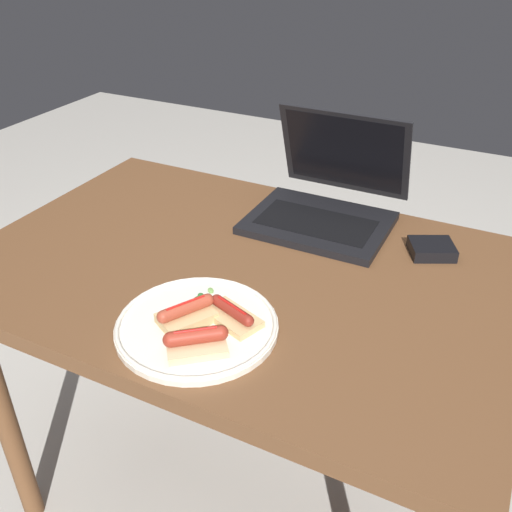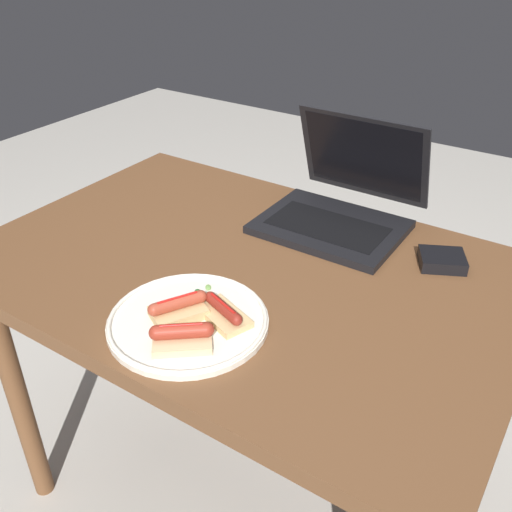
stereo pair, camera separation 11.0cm
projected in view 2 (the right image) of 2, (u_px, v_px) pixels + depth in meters
ground_plane at (246, 493)px, 1.59m from camera, size 6.00×6.00×0.00m
desk at (244, 299)px, 1.24m from camera, size 1.13×0.76×0.76m
laptop at (340, 206)px, 1.32m from camera, size 0.32×0.32×0.24m
plate at (188, 321)px, 1.01m from camera, size 0.29×0.29×0.02m
sausage_toast_left at (178, 309)px, 1.01m from camera, size 0.10×0.11×0.04m
sausage_toast_middle at (223, 312)px, 1.01m from camera, size 0.12×0.09×0.04m
sausage_toast_right at (182, 336)px, 0.94m from camera, size 0.12×0.11×0.04m
salad_pile at (205, 298)px, 1.06m from camera, size 0.08×0.06×0.01m
external_drive at (442, 260)px, 1.18m from camera, size 0.12×0.11×0.03m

